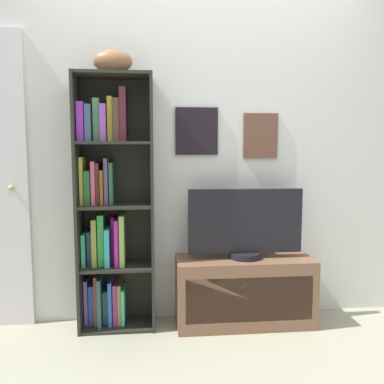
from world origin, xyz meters
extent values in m
cube|color=silver|center=(0.00, 1.13, 1.25)|extent=(4.80, 0.06, 2.50)
cube|color=black|center=(-0.03, 1.09, 1.37)|extent=(0.30, 0.02, 0.34)
cube|color=gray|center=(-0.03, 1.09, 1.37)|extent=(0.25, 0.01, 0.29)
cube|color=brown|center=(0.44, 1.09, 1.34)|extent=(0.25, 0.02, 0.32)
cube|color=#A88A85|center=(0.44, 1.09, 1.34)|extent=(0.20, 0.01, 0.27)
cube|color=#26261F|center=(-0.85, 0.96, 0.87)|extent=(0.02, 0.27, 1.74)
cube|color=#26261F|center=(-0.35, 0.96, 0.87)|extent=(0.02, 0.27, 1.74)
cube|color=#26261F|center=(-0.60, 1.10, 0.87)|extent=(0.52, 0.01, 1.74)
cube|color=#26261F|center=(-0.60, 0.96, 0.01)|extent=(0.48, 0.26, 0.02)
cube|color=#26261F|center=(-0.60, 0.96, 0.44)|extent=(0.48, 0.26, 0.02)
cube|color=#26261F|center=(-0.60, 0.96, 0.86)|extent=(0.48, 0.26, 0.02)
cube|color=#26261F|center=(-0.60, 0.96, 1.29)|extent=(0.48, 0.26, 0.02)
cube|color=#26261F|center=(-0.60, 0.96, 1.73)|extent=(0.48, 0.26, 0.02)
cube|color=#915EB4|center=(-0.82, 1.02, 0.18)|extent=(0.02, 0.14, 0.31)
cube|color=#2457AA|center=(-0.78, 1.02, 0.16)|extent=(0.04, 0.15, 0.28)
cube|color=#973D29|center=(-0.75, 1.00, 0.19)|extent=(0.02, 0.17, 0.35)
cube|color=#27524C|center=(-0.72, 0.98, 0.19)|extent=(0.02, 0.21, 0.34)
cube|color=#305C5C|center=(-0.68, 1.02, 0.14)|extent=(0.04, 0.15, 0.24)
cube|color=#3153B4|center=(-0.65, 1.00, 0.18)|extent=(0.02, 0.19, 0.31)
cube|color=#76315F|center=(-0.62, 1.00, 0.17)|extent=(0.03, 0.18, 0.29)
cube|color=olive|center=(-0.59, 1.00, 0.16)|extent=(0.02, 0.18, 0.29)
cube|color=#3CC782|center=(-0.56, 1.00, 0.15)|extent=(0.02, 0.18, 0.25)
cube|color=#37AC7B|center=(-0.82, 1.00, 0.56)|extent=(0.02, 0.19, 0.22)
cube|color=navy|center=(-0.78, 1.02, 0.56)|extent=(0.03, 0.14, 0.23)
cube|color=olive|center=(-0.75, 1.00, 0.61)|extent=(0.03, 0.19, 0.33)
cube|color=green|center=(-0.70, 1.00, 0.62)|extent=(0.04, 0.17, 0.35)
cube|color=teal|center=(-0.66, 0.98, 0.58)|extent=(0.03, 0.22, 0.26)
cube|color=#6B1169|center=(-0.62, 1.02, 0.61)|extent=(0.02, 0.15, 0.33)
cube|color=#AF268D|center=(-0.59, 0.99, 0.61)|extent=(0.03, 0.20, 0.32)
cube|color=#8DA44F|center=(-0.56, 0.98, 0.62)|extent=(0.03, 0.21, 0.35)
cube|color=#BEC245|center=(-0.82, 1.00, 1.03)|extent=(0.02, 0.18, 0.32)
cube|color=#265E2D|center=(-0.78, 1.00, 0.99)|extent=(0.04, 0.19, 0.23)
cube|color=#C45268|center=(-0.74, 1.00, 1.02)|extent=(0.03, 0.19, 0.29)
cube|color=#5B202A|center=(-0.71, 1.00, 1.01)|extent=(0.02, 0.19, 0.28)
cube|color=brown|center=(-0.68, 0.99, 0.99)|extent=(0.02, 0.21, 0.23)
cube|color=#4C395E|center=(-0.65, 0.99, 1.03)|extent=(0.03, 0.20, 0.31)
cube|color=#265038|center=(-0.62, 0.99, 1.01)|extent=(0.02, 0.19, 0.28)
cube|color=purple|center=(-0.81, 0.98, 1.42)|extent=(0.04, 0.21, 0.25)
cube|color=#3B5175|center=(-0.76, 0.98, 1.42)|extent=(0.04, 0.22, 0.24)
cube|color=#508952|center=(-0.71, 1.00, 1.44)|extent=(0.04, 0.17, 0.28)
cube|color=purple|center=(-0.67, 0.99, 1.42)|extent=(0.04, 0.20, 0.24)
cube|color=gold|center=(-0.62, 1.02, 1.45)|extent=(0.03, 0.15, 0.30)
cube|color=#4F3C29|center=(-0.58, 1.00, 1.44)|extent=(0.04, 0.17, 0.29)
cube|color=#541E2F|center=(-0.54, 1.00, 1.48)|extent=(0.04, 0.18, 0.36)
ellipsoid|color=brown|center=(-0.60, 0.96, 1.82)|extent=(0.27, 0.17, 0.15)
cube|color=brown|center=(0.30, 0.93, 0.24)|extent=(0.97, 0.35, 0.48)
cube|color=brown|center=(0.30, 0.76, 0.24)|extent=(0.87, 0.01, 0.31)
cylinder|color=black|center=(0.30, 0.93, 0.50)|extent=(0.22, 0.22, 0.04)
cube|color=black|center=(0.30, 0.93, 0.75)|extent=(0.80, 0.04, 0.45)
cube|color=teal|center=(0.30, 0.91, 0.75)|extent=(0.76, 0.01, 0.41)
sphere|color=tan|center=(-1.31, 1.03, 0.98)|extent=(0.04, 0.04, 0.04)
camera|label=1|loc=(-0.35, -1.77, 1.26)|focal=37.33mm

